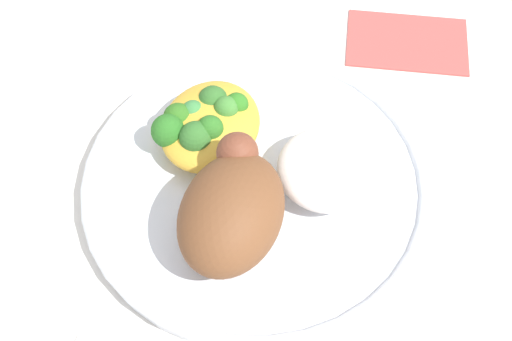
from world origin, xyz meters
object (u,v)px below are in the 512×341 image
(roasted_chicken, at_px, (233,210))
(mac_cheese_with_broccoli, at_px, (206,124))
(napkin, at_px, (407,41))
(plate, at_px, (256,184))
(rice_pile, at_px, (327,169))

(roasted_chicken, bearing_deg, mac_cheese_with_broccoli, 33.39)
(roasted_chicken, bearing_deg, napkin, -17.98)
(plate, distance_m, roasted_chicken, 0.07)
(plate, relative_size, napkin, 2.46)
(plate, bearing_deg, rice_pile, -74.32)
(rice_pile, bearing_deg, mac_cheese_with_broccoli, 84.28)
(plate, bearing_deg, mac_cheese_with_broccoli, 63.67)
(napkin, bearing_deg, plate, 157.80)
(rice_pile, bearing_deg, plate, 105.68)
(rice_pile, relative_size, napkin, 0.69)
(mac_cheese_with_broccoli, bearing_deg, rice_pile, -95.72)
(roasted_chicken, height_order, napkin, roasted_chicken)
(plate, xyz_separation_m, roasted_chicken, (-0.06, -0.00, 0.05))
(roasted_chicken, bearing_deg, rice_pile, -38.23)
(mac_cheese_with_broccoli, distance_m, napkin, 0.24)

